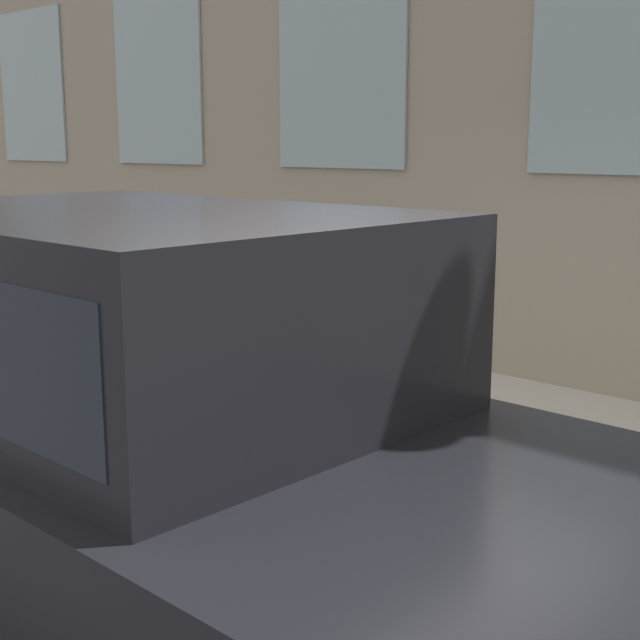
# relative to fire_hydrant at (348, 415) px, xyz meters

# --- Properties ---
(ground_plane) EXTENTS (80.00, 80.00, 0.00)m
(ground_plane) POSITION_rel_fire_hydrant_xyz_m (-0.38, -0.38, -0.55)
(ground_plane) COLOR #2D2D30
(sidewalk) EXTENTS (3.16, 60.00, 0.17)m
(sidewalk) POSITION_rel_fire_hydrant_xyz_m (1.20, -0.38, -0.47)
(sidewalk) COLOR #B2ADA3
(sidewalk) RESTS_ON ground_plane
(fire_hydrant) EXTENTS (0.35, 0.46, 0.76)m
(fire_hydrant) POSITION_rel_fire_hydrant_xyz_m (0.00, 0.00, 0.00)
(fire_hydrant) COLOR #2D7260
(fire_hydrant) RESTS_ON sidewalk
(person) EXTENTS (0.26, 0.17, 1.08)m
(person) POSITION_rel_fire_hydrant_xyz_m (0.26, 0.73, 0.26)
(person) COLOR #232328
(person) RESTS_ON sidewalk
(parked_car_charcoal_near) EXTENTS (1.92, 5.17, 1.92)m
(parked_car_charcoal_near) POSITION_rel_fire_hydrant_xyz_m (-1.85, -0.40, 0.50)
(parked_car_charcoal_near) COLOR black
(parked_car_charcoal_near) RESTS_ON ground_plane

